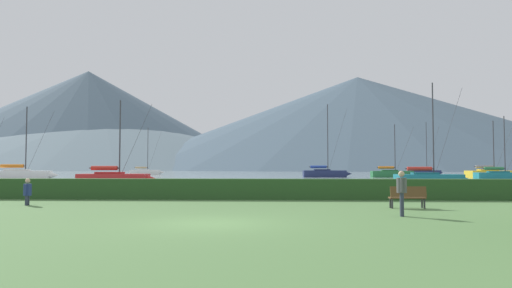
{
  "coord_description": "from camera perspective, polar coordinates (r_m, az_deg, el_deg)",
  "views": [
    {
      "loc": [
        2.05,
        -14.88,
        1.81
      ],
      "look_at": [
        -0.74,
        52.31,
        5.04
      ],
      "focal_mm": 32.82,
      "sensor_mm": 36.0,
      "label": 1
    }
  ],
  "objects": [
    {
      "name": "distant_hill_west_ridge",
      "position": [
        355.54,
        -19.84,
        2.79
      ],
      "size": [
        254.63,
        254.63,
        70.24
      ],
      "primitive_type": "cone",
      "color": "#425666",
      "rests_on": "ground_plane"
    },
    {
      "name": "ground_plane",
      "position": [
        15.13,
        -5.51,
        -9.61
      ],
      "size": [
        1000.0,
        1000.0,
        0.0
      ],
      "primitive_type": "plane",
      "color": "#517A42"
    },
    {
      "name": "harbor_water",
      "position": [
        151.91,
        1.6,
        -3.43
      ],
      "size": [
        320.0,
        246.0,
        0.0
      ],
      "primitive_type": "cube",
      "color": "#8C9EA3",
      "rests_on": "ground_plane"
    },
    {
      "name": "sailboat_slip_9",
      "position": [
        69.95,
        27.77,
        -3.42
      ],
      "size": [
        7.47,
        2.52,
        8.51
      ],
      "rotation": [
        0.0,
        0.0,
        -0.05
      ],
      "color": "#19707A",
      "rests_on": "harbor_water"
    },
    {
      "name": "hedge_line",
      "position": [
        25.99,
        -2.16,
        -5.5
      ],
      "size": [
        80.0,
        1.2,
        1.13
      ],
      "primitive_type": "cube",
      "color": "#284C23",
      "rests_on": "ground_plane"
    },
    {
      "name": "distant_hill_east_ridge",
      "position": [
        326.13,
        12.32,
        2.53
      ],
      "size": [
        328.77,
        328.77,
        62.94
      ],
      "primitive_type": "cone",
      "color": "#425666",
      "rests_on": "ground_plane"
    },
    {
      "name": "sailboat_slip_11",
      "position": [
        80.57,
        8.41,
        -3.51
      ],
      "size": [
        8.38,
        2.77,
        12.47
      ],
      "rotation": [
        0.0,
        0.0,
        0.04
      ],
      "color": "navy",
      "rests_on": "harbor_water"
    },
    {
      "name": "sailboat_slip_3",
      "position": [
        104.48,
        19.9,
        -3.23
      ],
      "size": [
        7.54,
        3.32,
        11.16
      ],
      "rotation": [
        0.0,
        0.0,
        0.18
      ],
      "color": "navy",
      "rests_on": "harbor_water"
    },
    {
      "name": "person_seated_viewer",
      "position": [
        24.38,
        -26.09,
        -5.12
      ],
      "size": [
        0.36,
        0.56,
        1.25
      ],
      "rotation": [
        0.0,
        0.0,
        0.16
      ],
      "color": "#2D3347",
      "rests_on": "ground_plane"
    },
    {
      "name": "sailboat_slip_0",
      "position": [
        82.25,
        26.74,
        -3.24
      ],
      "size": [
        8.63,
        3.54,
        9.03
      ],
      "rotation": [
        0.0,
        0.0,
        0.14
      ],
      "color": "gold",
      "rests_on": "harbor_water"
    },
    {
      "name": "sailboat_slip_7",
      "position": [
        48.77,
        -16.85,
        -4.01
      ],
      "size": [
        7.88,
        2.39,
        8.44
      ],
      "rotation": [
        0.0,
        0.0,
        0.01
      ],
      "color": "red",
      "rests_on": "harbor_water"
    },
    {
      "name": "sailboat_slip_2",
      "position": [
        106.35,
        -13.32,
        -3.32
      ],
      "size": [
        7.56,
        2.99,
        10.42
      ],
      "rotation": [
        0.0,
        0.0,
        0.13
      ],
      "color": "white",
      "rests_on": "harbor_water"
    },
    {
      "name": "person_standing_walker",
      "position": [
        17.88,
        17.33,
        -5.31
      ],
      "size": [
        0.36,
        0.56,
        1.65
      ],
      "rotation": [
        0.0,
        0.0,
        -0.22
      ],
      "color": "#2D3347",
      "rests_on": "ground_plane"
    },
    {
      "name": "sailboat_slip_4",
      "position": [
        81.36,
        16.29,
        -3.47
      ],
      "size": [
        7.78,
        2.33,
        8.86
      ],
      "rotation": [
        0.0,
        0.0,
        -0.0
      ],
      "color": "#236B38",
      "rests_on": "harbor_water"
    },
    {
      "name": "park_bench_under_tree",
      "position": [
        21.35,
        17.99,
        -6.06
      ],
      "size": [
        1.53,
        0.48,
        0.95
      ],
      "rotation": [
        0.0,
        0.0,
        0.0
      ],
      "color": "brown",
      "rests_on": "ground_plane"
    },
    {
      "name": "distant_hill_central_peak",
      "position": [
        329.13,
        -18.17,
        0.49
      ],
      "size": [
        280.14,
        280.14,
        39.31
      ],
      "primitive_type": "cone",
      "color": "slate",
      "rests_on": "ground_plane"
    },
    {
      "name": "sailboat_slip_1",
      "position": [
        50.33,
        20.39,
        -3.92
      ],
      "size": [
        7.57,
        2.58,
        10.33
      ],
      "rotation": [
        0.0,
        0.0,
        0.06
      ],
      "color": "#19707A",
      "rests_on": "harbor_water"
    },
    {
      "name": "sailboat_slip_10",
      "position": [
        71.55,
        -26.7,
        -3.32
      ],
      "size": [
        9.11,
        3.95,
        10.05
      ],
      "rotation": [
        0.0,
        0.0,
        0.17
      ],
      "color": "white",
      "rests_on": "harbor_water"
    }
  ]
}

